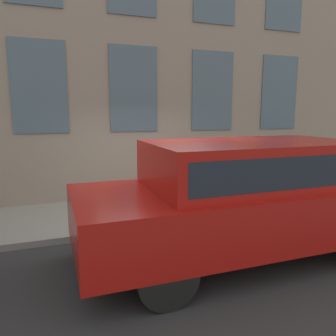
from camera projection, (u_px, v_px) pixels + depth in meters
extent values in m
plane|color=#2D2D30|center=(166.00, 231.00, 6.43)|extent=(80.00, 80.00, 0.00)
cube|color=gray|center=(149.00, 211.00, 7.54)|extent=(2.42, 60.00, 0.12)
cube|color=#4C6070|center=(279.00, 93.00, 9.65)|extent=(0.03, 1.21, 2.10)
cube|color=#4C6070|center=(213.00, 91.00, 8.91)|extent=(0.03, 1.21, 2.10)
cube|color=#4C6070|center=(134.00, 89.00, 8.17)|extent=(0.03, 1.21, 2.10)
cube|color=#4C6070|center=(39.00, 87.00, 7.43)|extent=(0.03, 1.21, 2.10)
cylinder|color=red|center=(159.00, 218.00, 6.76)|extent=(0.36, 0.36, 0.04)
cylinder|color=red|center=(159.00, 205.00, 6.71)|extent=(0.26, 0.26, 0.60)
sphere|color=maroon|center=(159.00, 191.00, 6.66)|extent=(0.28, 0.28, 0.28)
cylinder|color=black|center=(159.00, 187.00, 6.64)|extent=(0.09, 0.09, 0.11)
cylinder|color=red|center=(168.00, 201.00, 6.76)|extent=(0.09, 0.10, 0.09)
cylinder|color=red|center=(151.00, 202.00, 6.64)|extent=(0.09, 0.10, 0.09)
cylinder|color=#232328|center=(177.00, 198.00, 7.32)|extent=(0.09, 0.09, 0.59)
cylinder|color=#232328|center=(175.00, 196.00, 7.44)|extent=(0.09, 0.09, 0.59)
cube|color=#72288C|center=(176.00, 174.00, 7.29)|extent=(0.16, 0.11, 0.44)
cylinder|color=#72288C|center=(178.00, 175.00, 7.18)|extent=(0.07, 0.07, 0.42)
cylinder|color=#72288C|center=(174.00, 173.00, 7.40)|extent=(0.07, 0.07, 0.42)
sphere|color=beige|center=(176.00, 160.00, 7.24)|extent=(0.20, 0.20, 0.20)
cylinder|color=black|center=(167.00, 278.00, 3.85)|extent=(0.24, 0.76, 0.76)
cylinder|color=black|center=(130.00, 227.00, 5.56)|extent=(0.24, 0.76, 0.76)
cylinder|color=black|center=(287.00, 208.00, 6.65)|extent=(0.24, 0.76, 0.76)
cube|color=#A5140F|center=(244.00, 210.00, 5.19)|extent=(2.08, 5.26, 0.80)
cube|color=#A5140F|center=(253.00, 163.00, 5.11)|extent=(1.83, 3.26, 0.68)
cube|color=#1E232D|center=(253.00, 163.00, 5.11)|extent=(1.84, 3.00, 0.44)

